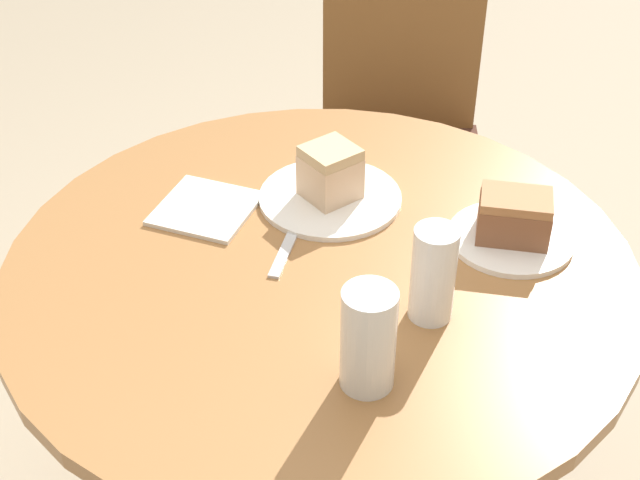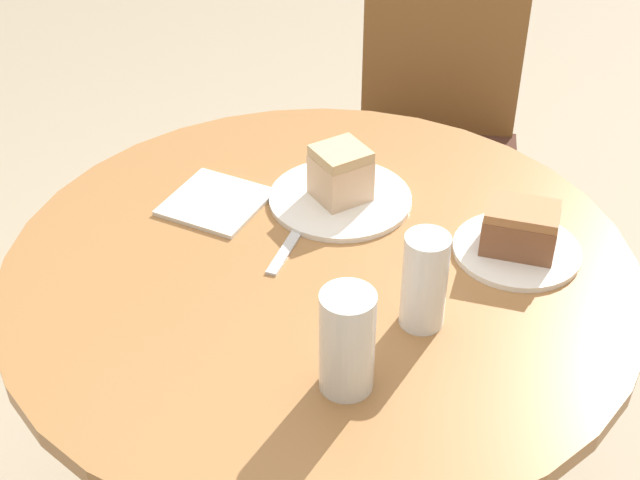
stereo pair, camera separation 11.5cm
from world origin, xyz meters
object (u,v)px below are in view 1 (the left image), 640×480
plate_near (332,198)px  glass_lemonade (433,279)px  glass_water (368,345)px  cake_slice_far (514,216)px  cake_slice_near (332,172)px  plate_far (511,238)px  chair (399,142)px

plate_near → glass_lemonade: bearing=-58.9°
glass_water → cake_slice_far: bearing=57.9°
plate_near → glass_water: glass_water is taller
plate_near → cake_slice_near: size_ratio=2.09×
cake_slice_far → glass_water: bearing=-122.1°
cake_slice_near → glass_lemonade: bearing=-58.9°
cake_slice_near → cake_slice_far: (0.30, -0.09, -0.01)m
glass_water → plate_near: bearing=101.4°
plate_near → glass_lemonade: (0.17, -0.28, 0.06)m
plate_near → plate_far: 0.31m
plate_far → cake_slice_near: size_ratio=1.72×
glass_lemonade → glass_water: bearing=-119.9°
plate_near → cake_slice_near: 0.05m
chair → plate_near: bearing=-102.1°
plate_near → plate_far: bearing=-16.1°
plate_far → glass_water: bearing=-122.1°
glass_lemonade → cake_slice_near: bearing=121.1°
cake_slice_far → plate_far: bearing=0.0°
plate_far → glass_lemonade: (-0.13, -0.20, 0.06)m
plate_near → cake_slice_near: cake_slice_near is taller
chair → glass_water: bearing=-94.4°
chair → glass_water: glass_water is taller
plate_near → cake_slice_near: (-0.00, 0.00, 0.05)m
plate_far → cake_slice_far: cake_slice_far is taller
plate_near → cake_slice_far: size_ratio=2.06×
plate_far → cake_slice_far: 0.04m
plate_near → cake_slice_far: cake_slice_far is taller
glass_lemonade → plate_far: bearing=56.3°
chair → plate_near: chair is taller
plate_near → plate_far: (0.30, -0.09, 0.00)m
glass_lemonade → glass_water: glass_water is taller
cake_slice_near → glass_water: bearing=-78.6°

